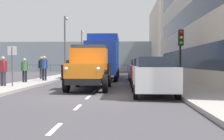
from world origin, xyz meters
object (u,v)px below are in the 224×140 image
Objects in this scene: car_maroon_oppositeside_1 at (86,68)px; pedestrian_with_bag at (44,66)px; car_teal_oppositeside_2 at (93,67)px; lamp_post_far at (82,47)px; street_sign at (12,59)px; car_white_kerbside_near at (153,76)px; pedestrian_strolling at (3,69)px; truck_vintage_orange at (89,68)px; car_silver_kerbside_2 at (140,70)px; pedestrian_by_lamp at (42,66)px; pedestrian_couple_b at (25,68)px; lamp_post_promenade at (65,40)px; lorry_cargo_blue at (104,56)px; traffic_light_near at (181,45)px; car_black_oppositeside_0 at (76,69)px; car_red_kerbside_1 at (145,72)px.

car_maroon_oppositeside_1 is 2.47× the size of pedestrian_with_bag.
lamp_post_far is (1.99, -3.30, 2.93)m from car_teal_oppositeside_2.
car_maroon_oppositeside_1 is 10.04m from lamp_post_far.
street_sign is (0.32, 4.92, 0.45)m from pedestrian_with_bag.
lamp_post_far is at bearing -78.01° from car_maroon_oppositeside_1.
car_white_kerbside_near and car_teal_oppositeside_2 have the same top height.
car_maroon_oppositeside_1 is 15.18m from pedestrian_strolling.
truck_vintage_orange is 0.92× the size of lamp_post_far.
street_sign reaches higher than car_silver_kerbside_2.
car_maroon_oppositeside_1 is 8.98m from pedestrian_by_lamp.
pedestrian_couple_b is 0.72× the size of street_sign.
car_white_kerbside_near is 0.64× the size of lamp_post_promenade.
lorry_cargo_blue is 12.80m from car_teal_oppositeside_2.
car_white_kerbside_near is 18.80m from car_maroon_oppositeside_1.
traffic_light_near is at bearing 105.08° from car_silver_kerbside_2.
lorry_cargo_blue is 2.84m from car_black_oppositeside_0.
car_teal_oppositeside_2 is 0.75× the size of lamp_post_promenade.
car_maroon_oppositeside_1 is 6.09m from car_teal_oppositeside_2.
truck_vintage_orange is at bearing 68.09° from car_silver_kerbside_2.
lorry_cargo_blue reaches higher than truck_vintage_orange.
pedestrian_couple_b is 3.26m from street_sign.
lamp_post_promenade reaches higher than car_black_oppositeside_0.
truck_vintage_orange is 1.36× the size of car_red_kerbside_1.
lamp_post_far is (7.66, -16.88, 2.94)m from car_silver_kerbside_2.
lorry_cargo_blue is 3.51m from car_silver_kerbside_2.
pedestrian_strolling is at bearing 78.12° from pedestrian_with_bag.
pedestrian_by_lamp is at bearing -86.42° from street_sign.
lorry_cargo_blue reaches higher than pedestrian_by_lamp.
pedestrian_with_bag is 0.30× the size of lamp_post_far.
car_red_kerbside_1 is 8.48m from pedestrian_strolling.
car_white_kerbside_near is 0.97× the size of car_red_kerbside_1.
car_black_oppositeside_0 is 5.16m from lamp_post_promenade.
street_sign reaches higher than pedestrian_strolling.
lamp_post_far is at bearing -88.88° from pedestrian_with_bag.
car_maroon_oppositeside_1 is at bearing -97.21° from street_sign.
pedestrian_strolling reaches higher than car_maroon_oppositeside_1.
lorry_cargo_blue is at bearing 111.66° from car_maroon_oppositeside_1.
car_white_kerbside_near is 1.78× the size of street_sign.
car_teal_oppositeside_2 is 21.42m from street_sign.
lamp_post_promenade is (-0.57, -9.90, 2.76)m from pedestrian_couple_b.
car_black_oppositeside_0 is at bearing 97.41° from lamp_post_far.
lorry_cargo_blue is 12.00m from car_white_kerbside_near.
pedestrian_by_lamp is (8.01, 1.17, 0.33)m from car_silver_kerbside_2.
car_black_oppositeside_0 is 12.03m from car_teal_oppositeside_2.
pedestrian_couple_b is 10.29m from lamp_post_promenade.
car_teal_oppositeside_2 is 16.48m from pedestrian_with_bag.
pedestrian_by_lamp reaches higher than pedestrian_strolling.
lamp_post_far is at bearing -91.18° from pedestrian_couple_b.
car_red_kerbside_1 is at bearing -166.87° from pedestrian_strolling.
pedestrian_couple_b reaches higher than car_red_kerbside_1.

